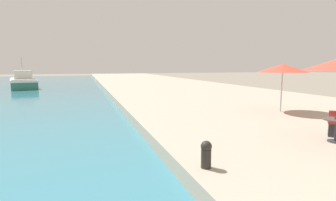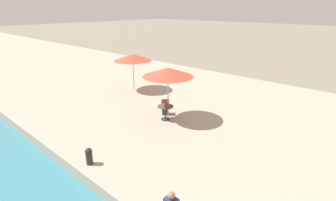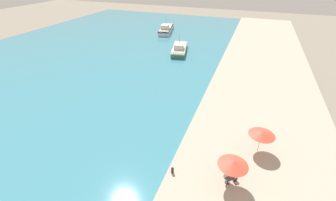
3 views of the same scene
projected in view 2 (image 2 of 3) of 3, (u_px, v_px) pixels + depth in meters
quay_promenade at (13, 54)px, 33.71m from camera, size 16.00×90.00×0.50m
cafe_umbrella_pink at (168, 72)px, 12.65m from camera, size 2.49×2.49×2.68m
cafe_umbrella_white at (133, 57)px, 17.45m from camera, size 2.51×2.51×2.48m
cafe_table at (165, 110)px, 13.21m from camera, size 0.80×0.80×0.74m
cafe_chair_left at (165, 108)px, 13.96m from camera, size 0.59×0.59×0.91m
mooring_bollard at (89, 156)px, 9.49m from camera, size 0.26×0.26×0.65m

